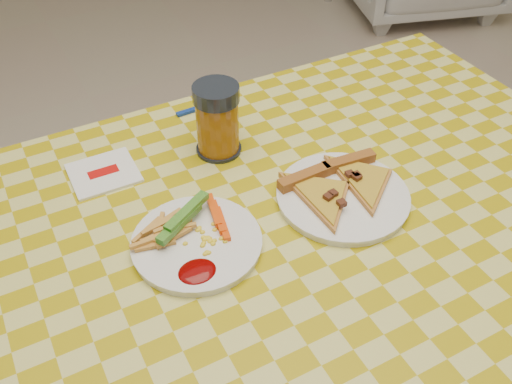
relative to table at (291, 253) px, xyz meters
The scene contains 8 objects.
table is the anchor object (origin of this frame).
plate_left 0.18m from the table, behind, with size 0.20×0.20×0.01m, color white.
plate_right 0.13m from the table, ahead, with size 0.23×0.23×0.01m, color white.
fries_veggies 0.20m from the table, 166.43° to the left, with size 0.18×0.17×0.04m.
pizza_slices 0.15m from the table, 12.47° to the left, with size 0.22×0.21×0.02m.
drink_glass 0.28m from the table, 96.05° to the left, with size 0.09×0.09×0.14m.
napkin 0.37m from the table, 131.84° to the left, with size 0.12×0.11×0.01m.
fork 0.39m from the table, 87.48° to the left, with size 0.14×0.02×0.01m.
Camera 1 is at (-0.37, -0.56, 1.43)m, focal length 40.00 mm.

